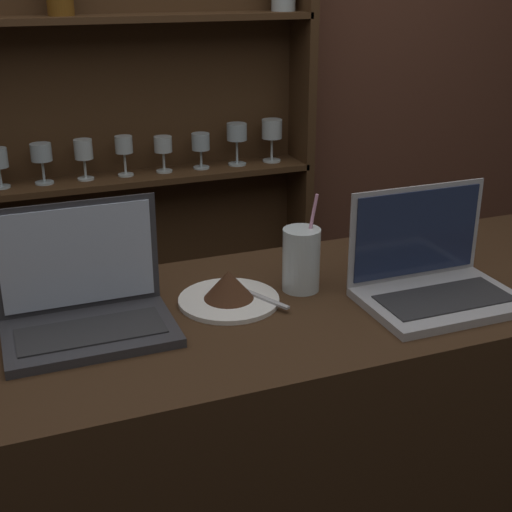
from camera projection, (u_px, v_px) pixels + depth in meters
back_wall at (140, 91)px, 2.35m from camera, size 7.00×0.06×2.70m
back_shelf at (126, 191)px, 2.38m from camera, size 1.27×0.18×1.99m
laptop_near at (85, 303)px, 1.35m from camera, size 0.32×0.20×0.24m
laptop_far at (432, 276)px, 1.48m from camera, size 0.32×0.22×0.22m
cake_plate at (229, 291)px, 1.47m from camera, size 0.21×0.21×0.07m
water_glass at (301, 259)px, 1.51m from camera, size 0.08×0.08×0.21m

